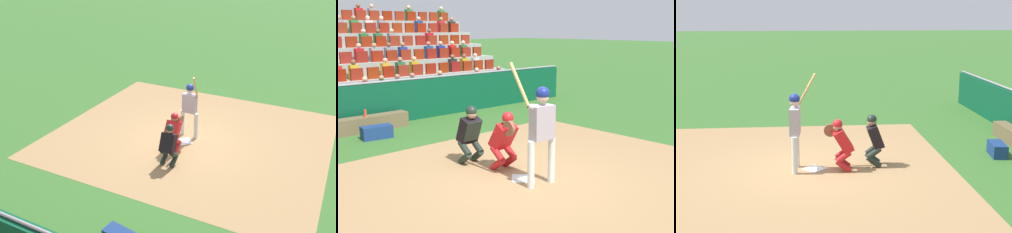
{
  "view_description": "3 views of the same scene",
  "coord_description": "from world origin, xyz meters",
  "views": [
    {
      "loc": [
        4.37,
        -9.79,
        5.89
      ],
      "look_at": [
        -0.03,
        -1.14,
        1.38
      ],
      "focal_mm": 39.91,
      "sensor_mm": 36.0,
      "label": 1
    },
    {
      "loc": [
        5.44,
        5.47,
        2.88
      ],
      "look_at": [
        -0.08,
        -0.58,
        1.14
      ],
      "focal_mm": 44.93,
      "sensor_mm": 36.0,
      "label": 2
    },
    {
      "loc": [
        -10.96,
        0.22,
        3.72
      ],
      "look_at": [
        0.05,
        -0.71,
        1.27
      ],
      "focal_mm": 51.38,
      "sensor_mm": 36.0,
      "label": 3
    }
  ],
  "objects": [
    {
      "name": "ground_plane",
      "position": [
        0.0,
        0.0,
        0.0
      ],
      "size": [
        160.0,
        160.0,
        0.0
      ],
      "primitive_type": "plane",
      "color": "#356628"
    },
    {
      "name": "infield_dirt_patch",
      "position": [
        0.0,
        0.5,
        0.0
      ],
      "size": [
        8.81,
        7.74,
        0.01
      ],
      "primitive_type": "cube",
      "rotation": [
        0.0,
        0.0,
        0.01
      ],
      "color": "#A37D51",
      "rests_on": "ground_plane"
    },
    {
      "name": "home_plate_marker",
      "position": [
        0.0,
        0.0,
        0.02
      ],
      "size": [
        0.62,
        0.62,
        0.02
      ],
      "primitive_type": "cube",
      "rotation": [
        0.0,
        0.0,
        0.79
      ],
      "color": "white",
      "rests_on": "infield_dirt_patch"
    },
    {
      "name": "batter_at_plate",
      "position": [
        -0.03,
        0.43,
        1.16
      ],
      "size": [
        0.68,
        0.66,
        2.28
      ],
      "color": "silver",
      "rests_on": "ground_plane"
    },
    {
      "name": "catcher_crouching",
      "position": [
        -0.09,
        -0.63,
        0.7
      ],
      "size": [
        0.47,
        0.7,
        1.26
      ],
      "color": "red",
      "rests_on": "ground_plane"
    },
    {
      "name": "home_plate_umpire",
      "position": [
        0.16,
        -1.45,
        0.71
      ],
      "size": [
        0.47,
        0.47,
        1.3
      ],
      "color": "#1F2A22",
      "rests_on": "ground_plane"
    },
    {
      "name": "dugout_wall",
      "position": [
        0.0,
        -6.24,
        0.64
      ],
      "size": [
        16.02,
        0.24,
        1.33
      ],
      "color": "#0A4A2E",
      "rests_on": "ground_plane"
    },
    {
      "name": "dugout_bench",
      "position": [
        1.08,
        -5.69,
        0.22
      ],
      "size": [
        3.43,
        0.4,
        0.44
      ],
      "primitive_type": "cube",
      "color": "brown",
      "rests_on": "ground_plane"
    },
    {
      "name": "water_bottle_on_bench",
      "position": [
        0.63,
        -5.62,
        0.55
      ],
      "size": [
        0.07,
        0.07,
        0.21
      ],
      "primitive_type": "cylinder",
      "color": "#E24627",
      "rests_on": "dugout_bench"
    },
    {
      "name": "equipment_duffel_bag",
      "position": [
        0.71,
        -4.79,
        0.17
      ],
      "size": [
        0.83,
        0.46,
        0.34
      ],
      "primitive_type": "cube",
      "rotation": [
        0.0,
        0.0,
        -0.13
      ],
      "color": "navy",
      "rests_on": "ground_plane"
    }
  ]
}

